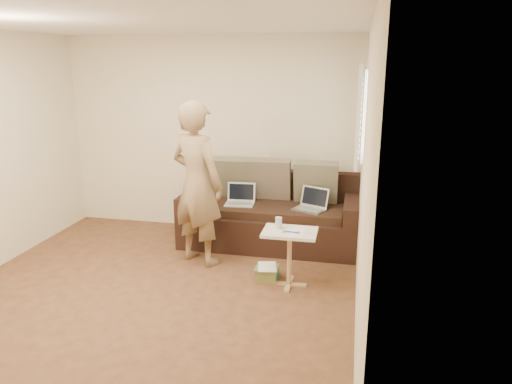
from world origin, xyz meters
TOP-DOWN VIEW (x-y plane):
  - floor at (0.00, 0.00)m, footprint 4.50×4.50m
  - ceiling at (0.00, 0.00)m, footprint 4.50×4.50m
  - wall_back at (0.00, 2.25)m, footprint 4.00×0.00m
  - wall_right at (2.00, 0.00)m, footprint 0.00×4.50m
  - window_blinds at (1.95, 1.50)m, footprint 0.12×0.88m
  - sofa at (0.90, 1.77)m, footprint 2.20×0.95m
  - pillow_left at (0.30, 2.01)m, footprint 0.55×0.29m
  - pillow_mid at (0.85, 2.01)m, footprint 0.55×0.27m
  - pillow_right at (1.45, 1.97)m, footprint 0.55×0.28m
  - laptop_silver at (1.41, 1.64)m, footprint 0.45×0.39m
  - laptop_white at (0.53, 1.69)m, footprint 0.37×0.28m
  - person at (0.20, 1.05)m, footprint 0.81×0.69m
  - side_table at (1.31, 0.65)m, footprint 0.55×0.38m
  - drinking_glass at (1.19, 0.70)m, footprint 0.07×0.07m
  - scissors at (1.33, 0.59)m, footprint 0.18×0.10m
  - paper_on_table at (1.38, 0.67)m, footprint 0.25×0.33m
  - striped_box at (1.06, 0.72)m, footprint 0.24×0.24m

SIDE VIEW (x-z plane):
  - floor at x=0.00m, z-range 0.00..0.00m
  - striped_box at x=1.06m, z-range 0.00..0.15m
  - side_table at x=1.31m, z-range 0.00..0.60m
  - sofa at x=0.90m, z-range 0.00..0.85m
  - laptop_silver at x=1.41m, z-range 0.40..0.64m
  - laptop_white at x=0.53m, z-range 0.39..0.65m
  - paper_on_table at x=1.38m, z-range 0.60..0.61m
  - scissors at x=1.33m, z-range 0.60..0.62m
  - drinking_glass at x=1.19m, z-range 0.60..0.72m
  - pillow_left at x=0.30m, z-range 0.51..1.07m
  - pillow_mid at x=0.85m, z-range 0.51..1.07m
  - pillow_right at x=1.45m, z-range 0.51..1.07m
  - person at x=0.20m, z-range 0.00..1.87m
  - wall_back at x=0.00m, z-range -0.70..3.30m
  - wall_right at x=2.00m, z-range -0.95..3.55m
  - window_blinds at x=1.95m, z-range 1.16..2.24m
  - ceiling at x=0.00m, z-range 2.60..2.60m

